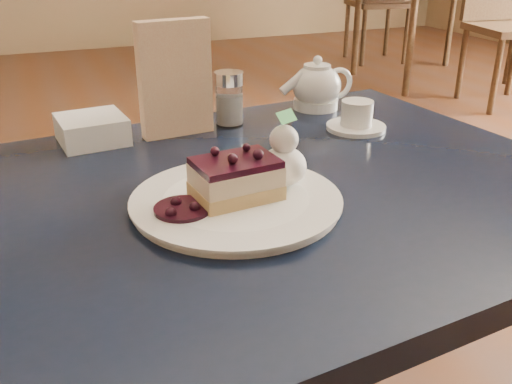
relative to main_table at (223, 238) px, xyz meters
name	(u,v)px	position (x,y,z in m)	size (l,w,h in m)	color
main_table	(223,238)	(0.00, 0.00, 0.00)	(1.16, 0.83, 0.68)	black
dessert_plate	(236,202)	(0.00, -0.05, 0.08)	(0.27, 0.27, 0.01)	white
cheesecake_slice	(236,179)	(0.00, -0.05, 0.11)	(0.12, 0.09, 0.05)	tan
whipped_cream	(283,166)	(0.08, -0.03, 0.11)	(0.06, 0.06, 0.06)	white
berry_sauce	(182,209)	(-0.07, -0.06, 0.09)	(0.07, 0.07, 0.01)	black
tea_set	(324,93)	(0.32, 0.29, 0.11)	(0.16, 0.25, 0.10)	white
menu_card	(175,79)	(0.01, 0.27, 0.17)	(0.13, 0.03, 0.20)	#FFECB9
sugar_shaker	(229,98)	(0.12, 0.29, 0.12)	(0.05, 0.05, 0.10)	white
napkin_stack	(92,129)	(-0.14, 0.29, 0.09)	(0.11, 0.11, 0.05)	white
bg_table_far_right	(428,69)	(2.57, 2.76, -0.54)	(1.17, 1.90, 1.27)	black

